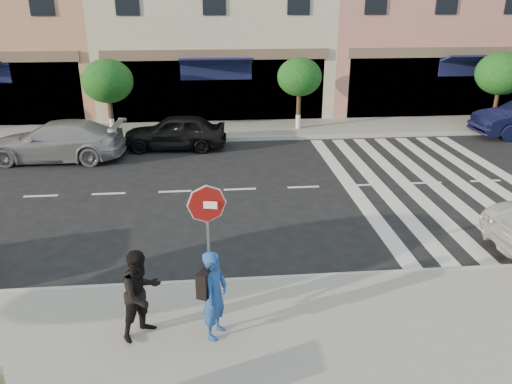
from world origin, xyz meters
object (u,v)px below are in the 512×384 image
at_px(photographer, 215,295).
at_px(car_far_mid, 175,132).
at_px(stop_sign, 207,213).
at_px(car_far_left, 56,141).
at_px(walker, 141,294).

distance_m(photographer, car_far_mid, 11.96).
relative_size(photographer, car_far_mid, 0.41).
bearing_deg(car_far_mid, stop_sign, 10.88).
xyz_separation_m(stop_sign, car_far_mid, (-1.25, 10.30, -1.08)).
xyz_separation_m(stop_sign, photographer, (0.10, -1.58, -0.80)).
bearing_deg(photographer, car_far_left, 52.10).
relative_size(car_far_left, car_far_mid, 1.24).
height_order(walker, car_far_mid, walker).
bearing_deg(car_far_left, walker, 25.28).
xyz_separation_m(photographer, walker, (-1.23, 0.14, 0.00)).
relative_size(photographer, walker, 1.00).
bearing_deg(stop_sign, walker, -116.26).
height_order(photographer, car_far_left, photographer).
bearing_deg(walker, photographer, -50.36).
bearing_deg(car_far_mid, photographer, 10.44).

